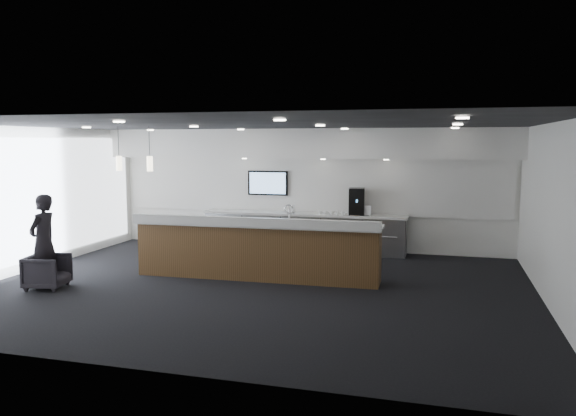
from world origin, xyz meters
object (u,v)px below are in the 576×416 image
(service_counter, at_px, (257,249))
(coffee_machine, at_px, (357,202))
(armchair, at_px, (47,272))
(lounge_guest, at_px, (43,241))

(service_counter, bearing_deg, coffee_machine, 61.44)
(service_counter, height_order, armchair, service_counter)
(armchair, bearing_deg, coffee_machine, -57.92)
(coffee_machine, relative_size, lounge_guest, 0.37)
(armchair, height_order, lounge_guest, lounge_guest)
(service_counter, xyz_separation_m, armchair, (-3.47, -1.78, -0.26))
(armchair, distance_m, lounge_guest, 0.58)
(armchair, xyz_separation_m, lounge_guest, (-0.14, 0.11, 0.55))
(service_counter, bearing_deg, lounge_guest, -156.75)
(service_counter, xyz_separation_m, lounge_guest, (-3.61, -1.67, 0.29))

